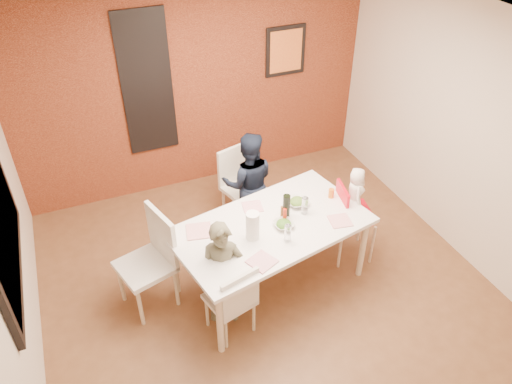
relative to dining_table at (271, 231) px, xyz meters
name	(u,v)px	position (x,y,z in m)	size (l,w,h in m)	color
ground	(267,287)	(-0.06, -0.05, -0.73)	(4.50, 4.50, 0.00)	brown
ceiling	(271,35)	(-0.06, -0.05, 1.97)	(4.50, 4.50, 0.02)	white
wall_back	(196,87)	(-0.06, 2.20, 0.62)	(4.50, 0.02, 2.70)	beige
wall_right	(466,136)	(2.19, -0.05, 0.62)	(0.02, 4.50, 2.70)	beige
brick_accent_wall	(196,87)	(-0.06, 2.18, 0.62)	(4.50, 0.02, 2.70)	maroon
glassblock_strip	(147,84)	(-0.66, 2.16, 0.77)	(0.55, 0.03, 1.70)	silver
glassblock_surround	(147,84)	(-0.66, 2.16, 0.77)	(0.60, 0.03, 1.76)	black
art_print_frame	(285,51)	(1.14, 2.16, 0.92)	(0.54, 0.03, 0.64)	black
art_print_canvas	(286,51)	(1.14, 2.14, 0.92)	(0.44, 0.01, 0.54)	orange
dining_table	(271,231)	(0.00, 0.00, 0.00)	(2.09, 1.43, 0.80)	white
chair_near	(234,299)	(-0.57, -0.48, -0.25)	(0.48, 0.48, 0.85)	silver
chair_far	(239,181)	(0.12, 1.20, -0.20)	(0.54, 0.54, 0.94)	white
chair_left	(153,256)	(-1.15, 0.24, -0.14)	(0.61, 0.61, 1.06)	white
high_chair	(350,215)	(0.97, 0.08, -0.15)	(0.47, 0.47, 0.95)	red
child_near	(223,274)	(-0.59, -0.24, -0.15)	(0.42, 0.28, 1.15)	brown
child_far	(249,183)	(0.14, 0.96, -0.09)	(0.62, 0.48, 1.28)	black
toddler	(355,193)	(0.99, 0.07, 0.13)	(0.29, 0.19, 0.59)	silver
plate_near_left	(262,261)	(-0.28, -0.44, 0.08)	(0.22, 0.22, 0.01)	white
plate_far_mid	(252,207)	(-0.06, 0.33, 0.08)	(0.20, 0.20, 0.01)	white
plate_near_right	(340,221)	(0.65, -0.21, 0.08)	(0.21, 0.21, 0.01)	white
plate_far_left	(199,231)	(-0.68, 0.18, 0.08)	(0.24, 0.24, 0.01)	white
salad_bowl_a	(284,225)	(0.11, -0.07, 0.09)	(0.20, 0.20, 0.05)	silver
salad_bowl_b	(297,202)	(0.39, 0.21, 0.10)	(0.23, 0.23, 0.06)	white
wine_bottle	(286,207)	(0.18, 0.04, 0.21)	(0.07, 0.07, 0.28)	black
wine_glass_a	(288,233)	(0.05, -0.27, 0.16)	(0.06, 0.06, 0.18)	white
wine_glass_b	(305,206)	(0.39, 0.04, 0.17)	(0.07, 0.07, 0.19)	white
paper_towel_roll	(253,226)	(-0.24, -0.10, 0.22)	(0.13, 0.13, 0.29)	white
condiment_red	(285,215)	(0.15, 0.01, 0.14)	(0.04, 0.04, 0.15)	red
condiment_green	(286,208)	(0.21, 0.12, 0.14)	(0.04, 0.04, 0.14)	#337527
condiment_brown	(282,212)	(0.15, 0.06, 0.14)	(0.04, 0.04, 0.14)	brown
sippy_cup	(331,193)	(0.77, 0.18, 0.12)	(0.06, 0.06, 0.10)	orange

